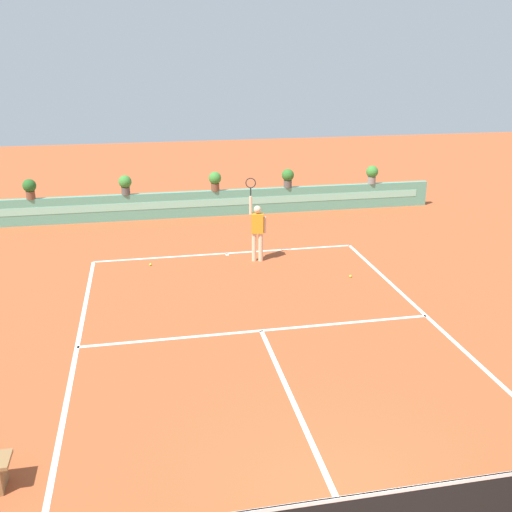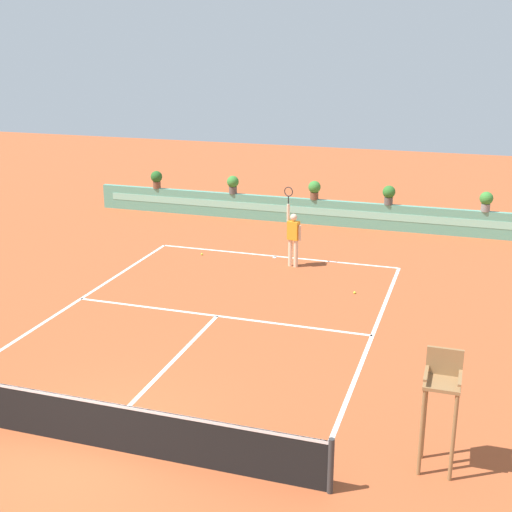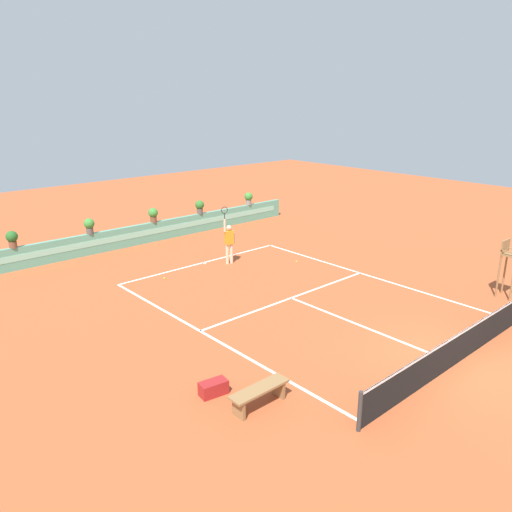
{
  "view_description": "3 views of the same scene",
  "coord_description": "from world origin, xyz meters",
  "views": [
    {
      "loc": [
        -2.45,
        -5.43,
        6.15
      ],
      "look_at": [
        0.33,
        8.72,
        1.0
      ],
      "focal_mm": 40.85,
      "sensor_mm": 36.0,
      "label": 1
    },
    {
      "loc": [
        6.21,
        -9.47,
        7.07
      ],
      "look_at": [
        0.33,
        8.72,
        1.0
      ],
      "focal_mm": 48.68,
      "sensor_mm": 36.0,
      "label": 2
    },
    {
      "loc": [
        -12.44,
        -5.57,
        7.11
      ],
      "look_at": [
        0.33,
        8.72,
        1.0
      ],
      "focal_mm": 35.45,
      "sensor_mm": 36.0,
      "label": 3
    }
  ],
  "objects": [
    {
      "name": "ground_plane",
      "position": [
        0.0,
        6.0,
        0.0
      ],
      "size": [
        60.0,
        60.0,
        0.0
      ],
      "primitive_type": "plane",
      "color": "#A84C28"
    },
    {
      "name": "court_lines",
      "position": [
        0.0,
        6.72,
        0.0
      ],
      "size": [
        8.32,
        11.94,
        0.01
      ],
      "color": "white",
      "rests_on": "ground"
    },
    {
      "name": "net",
      "position": [
        0.0,
        0.0,
        0.51
      ],
      "size": [
        8.92,
        0.1,
        1.0
      ],
      "color": "#333333",
      "rests_on": "ground"
    },
    {
      "name": "back_wall_barrier",
      "position": [
        0.0,
        16.39,
        0.5
      ],
      "size": [
        18.0,
        0.21,
        1.0
      ],
      "color": "#599E84",
      "rests_on": "ground"
    },
    {
      "name": "umpire_chair",
      "position": [
        5.98,
        1.26,
        1.34
      ],
      "size": [
        0.6,
        0.6,
        2.14
      ],
      "color": "olive",
      "rests_on": "ground"
    },
    {
      "name": "bench_courtside",
      "position": [
        -5.43,
        2.15,
        0.38
      ],
      "size": [
        1.6,
        0.44,
        0.51
      ],
      "color": "olive",
      "rests_on": "ground"
    },
    {
      "name": "gear_bag",
      "position": [
        -5.94,
        3.29,
        0.18
      ],
      "size": [
        0.75,
        0.47,
        0.36
      ],
      "primitive_type": "cube",
      "rotation": [
        0.0,
        0.0,
        -0.16
      ],
      "color": "maroon",
      "rests_on": "ground"
    },
    {
      "name": "tennis_player",
      "position": [
        0.83,
        11.04,
        1.05
      ],
      "size": [
        0.61,
        0.3,
        2.58
      ],
      "color": "beige",
      "rests_on": "ground"
    },
    {
      "name": "tennis_ball_near_baseline",
      "position": [
        3.17,
        9.17,
        0.03
      ],
      "size": [
        0.07,
        0.07,
        0.07
      ],
      "primitive_type": "sphere",
      "color": "#CCE033",
      "rests_on": "ground"
    },
    {
      "name": "tennis_ball_mid_court",
      "position": [
        -2.41,
        11.24,
        0.03
      ],
      "size": [
        0.07,
        0.07,
        0.07
      ],
      "primitive_type": "sphere",
      "color": "#CCE033",
      "rests_on": "ground"
    },
    {
      "name": "potted_plant_far_right",
      "position": [
        6.61,
        16.39,
        1.41
      ],
      "size": [
        0.48,
        0.48,
        0.72
      ],
      "color": "gray",
      "rests_on": "back_wall_barrier"
    },
    {
      "name": "potted_plant_far_left",
      "position": [
        -6.51,
        16.39,
        1.41
      ],
      "size": [
        0.48,
        0.48,
        0.72
      ],
      "color": "brown",
      "rests_on": "back_wall_barrier"
    },
    {
      "name": "potted_plant_left",
      "position": [
        -3.12,
        16.39,
        1.41
      ],
      "size": [
        0.48,
        0.48,
        0.72
      ],
      "color": "#514C47",
      "rests_on": "back_wall_barrier"
    },
    {
      "name": "potted_plant_centre",
      "position": [
        0.24,
        16.39,
        1.41
      ],
      "size": [
        0.48,
        0.48,
        0.72
      ],
      "color": "brown",
      "rests_on": "back_wall_barrier"
    },
    {
      "name": "potted_plant_right",
      "position": [
        3.11,
        16.39,
        1.41
      ],
      "size": [
        0.48,
        0.48,
        0.72
      ],
      "color": "#514C47",
      "rests_on": "back_wall_barrier"
    }
  ]
}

